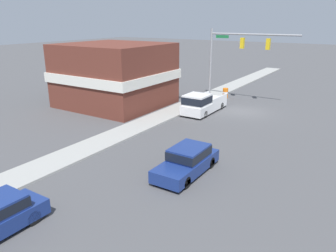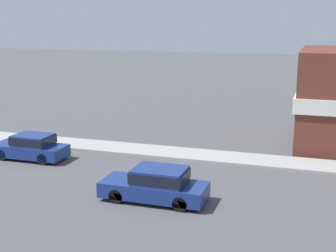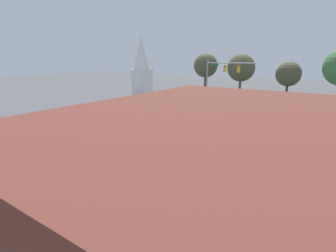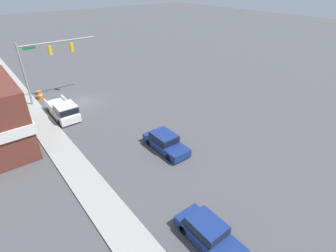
{
  "view_description": "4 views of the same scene",
  "coord_description": "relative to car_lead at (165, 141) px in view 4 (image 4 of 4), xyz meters",
  "views": [
    {
      "loc": [
        -10.11,
        29.31,
        8.41
      ],
      "look_at": [
        -0.31,
        14.07,
        2.49
      ],
      "focal_mm": 35.0,
      "sensor_mm": 36.0,
      "label": 1
    },
    {
      "loc": [
        -20.51,
        7.68,
        7.89
      ],
      "look_at": [
        0.59,
        14.61,
        2.93
      ],
      "focal_mm": 50.0,
      "sensor_mm": 36.0,
      "label": 2
    },
    {
      "loc": [
        13.0,
        -0.92,
        7.3
      ],
      "look_at": [
        1.35,
        16.18,
        1.89
      ],
      "focal_mm": 28.0,
      "sensor_mm": 36.0,
      "label": 3
    },
    {
      "loc": [
        10.19,
        30.02,
        13.8
      ],
      "look_at": [
        -1.44,
        15.29,
        2.97
      ],
      "focal_mm": 28.0,
      "sensor_mm": 36.0,
      "label": 4
    }
  ],
  "objects": [
    {
      "name": "ground_plane",
      "position": [
        1.82,
        -14.37,
        -0.8
      ],
      "size": [
        200.0,
        200.0,
        0.0
      ],
      "primitive_type": "plane",
      "color": "#4C4C4F"
    },
    {
      "name": "sidewalk_curb",
      "position": [
        7.52,
        -14.37,
        -0.73
      ],
      "size": [
        2.4,
        60.0,
        0.14
      ],
      "color": "#9E9E99",
      "rests_on": "ground"
    },
    {
      "name": "near_signal_assembly",
      "position": [
        4.24,
        -17.35,
        4.71
      ],
      "size": [
        9.08,
        0.49,
        7.5
      ],
      "color": "gray",
      "rests_on": "ground"
    },
    {
      "name": "car_lead",
      "position": [
        0.0,
        0.0,
        0.0
      ],
      "size": [
        1.87,
        4.77,
        1.55
      ],
      "color": "black",
      "rests_on": "ground"
    },
    {
      "name": "car_oncoming",
      "position": [
        3.89,
        9.16,
        -0.03
      ],
      "size": [
        1.77,
        4.41,
        1.49
      ],
      "rotation": [
        0.0,
        0.0,
        3.14
      ],
      "color": "black",
      "rests_on": "ground"
    },
    {
      "name": "pickup_truck_parked",
      "position": [
        5.07,
        -11.67,
        0.15
      ],
      "size": [
        2.1,
        5.73,
        1.96
      ],
      "color": "black",
      "rests_on": "ground"
    },
    {
      "name": "construction_barrel",
      "position": [
        5.72,
        -18.73,
        -0.24
      ],
      "size": [
        0.6,
        0.6,
        1.1
      ],
      "color": "orange",
      "rests_on": "ground"
    }
  ]
}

